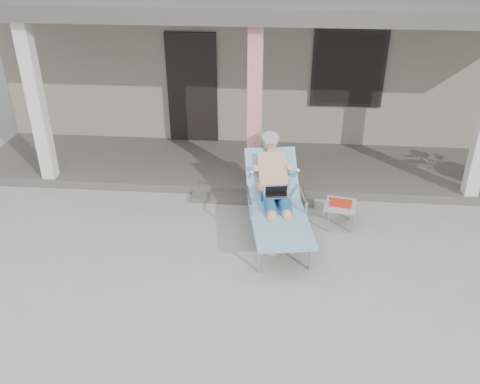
{
  "coord_description": "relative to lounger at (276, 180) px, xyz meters",
  "views": [
    {
      "loc": [
        0.42,
        -5.34,
        4.12
      ],
      "look_at": [
        -0.09,
        0.6,
        0.85
      ],
      "focal_mm": 38.0,
      "sensor_mm": 36.0,
      "label": 1
    }
  ],
  "objects": [
    {
      "name": "side_table",
      "position": [
        0.96,
        0.19,
        -0.48
      ],
      "size": [
        0.52,
        0.52,
        0.4
      ],
      "rotation": [
        0.0,
        0.0,
        -0.17
      ],
      "color": "#A6A6A1",
      "rests_on": "ground"
    },
    {
      "name": "porch_overhang",
      "position": [
        -0.38,
        1.91,
        1.97
      ],
      "size": [
        10.0,
        2.3,
        2.85
      ],
      "color": "silver",
      "rests_on": "porch_deck"
    },
    {
      "name": "porch_step",
      "position": [
        -0.38,
        0.82,
        -0.78
      ],
      "size": [
        2.0,
        0.3,
        0.07
      ],
      "primitive_type": "cube",
      "color": "#605B56",
      "rests_on": "ground"
    },
    {
      "name": "porch_deck",
      "position": [
        -0.38,
        1.97,
        -0.75
      ],
      "size": [
        10.0,
        2.0,
        0.15
      ],
      "primitive_type": "cube",
      "color": "#605B56",
      "rests_on": "ground"
    },
    {
      "name": "ground",
      "position": [
        -0.38,
        -1.03,
        -0.82
      ],
      "size": [
        60.0,
        60.0,
        0.0
      ],
      "primitive_type": "plane",
      "color": "#9E9E99",
      "rests_on": "ground"
    },
    {
      "name": "house",
      "position": [
        -0.38,
        5.46,
        0.84
      ],
      "size": [
        10.4,
        5.4,
        3.3
      ],
      "color": "gray",
      "rests_on": "ground"
    },
    {
      "name": "lounger",
      "position": [
        0.0,
        0.0,
        0.0
      ],
      "size": [
        1.08,
        2.12,
        1.33
      ],
      "rotation": [
        0.0,
        0.0,
        0.16
      ],
      "color": "#B7B7BC",
      "rests_on": "ground"
    }
  ]
}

